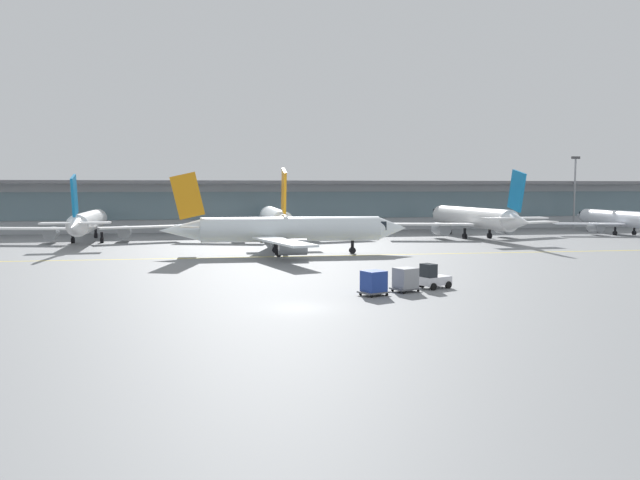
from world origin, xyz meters
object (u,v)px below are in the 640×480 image
(gate_airplane_3, at_px, (473,218))
(cargo_dolly_lead, at_px, (405,279))
(baggage_tug, at_px, (433,278))
(taxiing_regional_jet, at_px, (288,230))
(apron_light_mast_1, at_px, (575,189))
(cargo_dolly_trailing, at_px, (374,282))
(gate_airplane_4, at_px, (620,219))
(gate_airplane_1, at_px, (88,222))
(gate_airplane_2, at_px, (275,220))

(gate_airplane_3, distance_m, cargo_dolly_lead, 56.73)
(baggage_tug, xyz_separation_m, cargo_dolly_lead, (-2.78, -1.16, 0.16))
(gate_airplane_3, distance_m, baggage_tug, 54.39)
(taxiing_regional_jet, distance_m, apron_light_mast_1, 74.17)
(taxiing_regional_jet, bearing_deg, cargo_dolly_trailing, -83.75)
(gate_airplane_4, bearing_deg, cargo_dolly_trailing, 131.80)
(gate_airplane_4, bearing_deg, cargo_dolly_lead, 132.58)
(gate_airplane_1, xyz_separation_m, taxiing_regional_jet, (27.54, -23.18, 0.03))
(gate_airplane_1, bearing_deg, baggage_tug, -146.84)
(taxiing_regional_jet, xyz_separation_m, cargo_dolly_trailing, (2.55, -30.49, -2.02))
(gate_airplane_4, relative_size, cargo_dolly_lead, 10.82)
(gate_airplane_2, xyz_separation_m, cargo_dolly_lead, (4.73, -50.08, -2.25))
(taxiing_regional_jet, relative_size, cargo_dolly_lead, 12.11)
(cargo_dolly_trailing, bearing_deg, gate_airplane_1, 96.70)
(gate_airplane_1, height_order, baggage_tug, gate_airplane_1)
(apron_light_mast_1, bearing_deg, gate_airplane_4, -94.52)
(gate_airplane_1, height_order, cargo_dolly_lead, gate_airplane_1)
(gate_airplane_3, height_order, cargo_dolly_trailing, gate_airplane_3)
(gate_airplane_2, bearing_deg, apron_light_mast_1, -73.21)
(gate_airplane_2, height_order, gate_airplane_4, gate_airplane_2)
(gate_airplane_4, relative_size, baggage_tug, 9.40)
(gate_airplane_1, height_order, cargo_dolly_trailing, gate_airplane_1)
(gate_airplane_2, relative_size, taxiing_regional_jet, 1.07)
(gate_airplane_2, relative_size, gate_airplane_4, 1.20)
(gate_airplane_1, xyz_separation_m, cargo_dolly_trailing, (30.10, -53.67, -1.99))
(gate_airplane_1, bearing_deg, gate_airplane_3, -94.76)
(gate_airplane_3, distance_m, apron_light_mast_1, 35.24)
(gate_airplane_4, distance_m, taxiing_regional_jet, 65.92)
(gate_airplane_4, distance_m, baggage_tug, 73.50)
(baggage_tug, height_order, cargo_dolly_trailing, baggage_tug)
(gate_airplane_2, xyz_separation_m, taxiing_regional_jet, (-0.81, -20.83, -0.23))
(gate_airplane_2, distance_m, baggage_tug, 49.55)
(gate_airplane_2, height_order, gate_airplane_3, gate_airplane_2)
(cargo_dolly_lead, xyz_separation_m, apron_light_mast_1, (57.91, 67.34, 6.90))
(gate_airplane_2, bearing_deg, gate_airplane_1, 86.65)
(gate_airplane_3, relative_size, apron_light_mast_1, 2.28)
(gate_airplane_3, distance_m, cargo_dolly_trailing, 59.32)
(gate_airplane_1, height_order, gate_airplane_4, gate_airplane_1)
(gate_airplane_3, xyz_separation_m, baggage_tug, (-25.23, -48.13, -2.40))
(gate_airplane_2, relative_size, gate_airplane_3, 1.00)
(cargo_dolly_lead, bearing_deg, gate_airplane_1, 99.67)
(gate_airplane_1, distance_m, gate_airplane_4, 89.73)
(cargo_dolly_lead, distance_m, cargo_dolly_trailing, 3.24)
(gate_airplane_2, distance_m, cargo_dolly_lead, 50.35)
(gate_airplane_4, distance_m, apron_light_mast_1, 17.05)
(cargo_dolly_lead, bearing_deg, gate_airplane_2, 72.81)
(gate_airplane_3, distance_m, taxiing_regional_jet, 39.08)
(gate_airplane_1, relative_size, baggage_tug, 10.42)
(baggage_tug, bearing_deg, apron_light_mast_1, 27.61)
(gate_airplane_2, height_order, cargo_dolly_trailing, gate_airplane_2)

